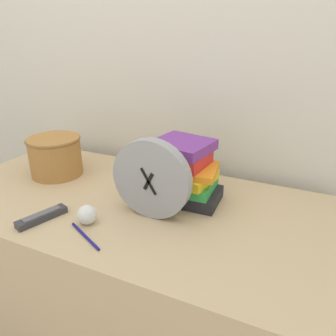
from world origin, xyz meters
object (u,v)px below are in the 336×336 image
object	(u,v)px
crumpled_paper_ball	(87,215)
pen	(85,236)
desk_clock	(151,179)
basket	(55,155)
book_stack	(182,172)
tv_remote	(42,217)

from	to	relation	value
crumpled_paper_ball	pen	bearing A→B (deg)	-58.05
desk_clock	basket	bearing A→B (deg)	165.83
crumpled_paper_ball	basket	bearing A→B (deg)	143.98
book_stack	pen	distance (m)	0.37
desk_clock	tv_remote	xyz separation A→B (m)	(-0.29, -0.16, -0.11)
pen	book_stack	bearing A→B (deg)	64.50
book_stack	tv_remote	distance (m)	0.46
tv_remote	crumpled_paper_ball	distance (m)	0.14
book_stack	desk_clock	bearing A→B (deg)	-105.00
basket	crumpled_paper_ball	world-z (taller)	basket
basket	crumpled_paper_ball	xyz separation A→B (m)	(0.33, -0.24, -0.05)
book_stack	pen	world-z (taller)	book_stack
tv_remote	pen	size ratio (longest dim) A/B	1.09
basket	crumpled_paper_ball	size ratio (longest dim) A/B	3.51
book_stack	pen	xyz separation A→B (m)	(-0.15, -0.32, -0.09)
book_stack	tv_remote	world-z (taller)	book_stack
book_stack	basket	bearing A→B (deg)	-177.87
crumpled_paper_ball	pen	xyz separation A→B (m)	(0.04, -0.06, -0.03)
book_stack	tv_remote	xyz separation A→B (m)	(-0.33, -0.30, -0.09)
desk_clock	tv_remote	bearing A→B (deg)	-150.79
desk_clock	tv_remote	distance (m)	0.35
pen	crumpled_paper_ball	bearing A→B (deg)	121.95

